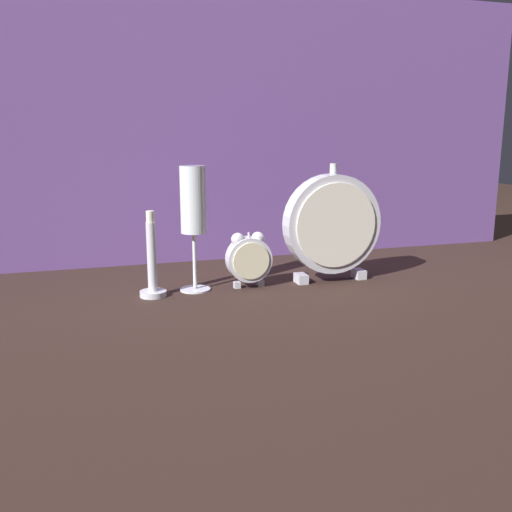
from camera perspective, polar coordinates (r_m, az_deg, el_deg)
name	(u,v)px	position (r m, az deg, el deg)	size (l,w,h in m)	color
ground_plane	(269,296)	(1.03, 1.33, -4.02)	(4.00, 4.00, 0.00)	black
fabric_backdrop_drape	(223,127)	(1.30, -3.32, 12.79)	(1.49, 0.01, 0.60)	#6B478E
alarm_clock_twin_bell	(249,257)	(1.07, -0.72, -0.11)	(0.08, 0.03, 0.11)	silver
mantel_clock_silver	(332,225)	(1.12, 7.63, 3.13)	(0.19, 0.04, 0.23)	silver
champagne_flute	(193,208)	(1.04, -6.28, 4.78)	(0.06, 0.06, 0.23)	silver
brass_candlestick	(152,268)	(1.03, -10.34, -1.19)	(0.05, 0.05, 0.15)	silver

